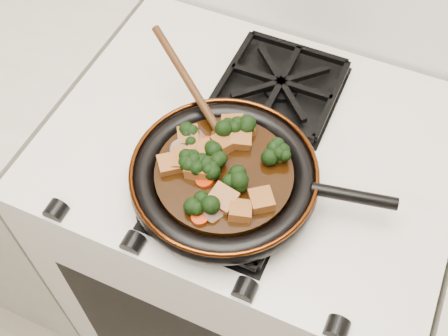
% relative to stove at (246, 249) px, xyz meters
% --- Properties ---
extents(stove, '(0.76, 0.60, 0.90)m').
position_rel_stove_xyz_m(stove, '(0.00, 0.00, 0.00)').
color(stove, silver).
rests_on(stove, ground).
extents(burner_grate_front, '(0.23, 0.23, 0.03)m').
position_rel_stove_xyz_m(burner_grate_front, '(0.00, -0.14, 0.46)').
color(burner_grate_front, black).
rests_on(burner_grate_front, stove).
extents(burner_grate_back, '(0.23, 0.23, 0.03)m').
position_rel_stove_xyz_m(burner_grate_back, '(0.00, 0.14, 0.46)').
color(burner_grate_back, black).
rests_on(burner_grate_back, stove).
extents(skillet, '(0.44, 0.32, 0.05)m').
position_rel_stove_xyz_m(skillet, '(-0.00, -0.12, 0.49)').
color(skillet, black).
rests_on(skillet, burner_grate_front).
extents(braising_sauce, '(0.23, 0.23, 0.02)m').
position_rel_stove_xyz_m(braising_sauce, '(-0.01, -0.12, 0.50)').
color(braising_sauce, black).
rests_on(braising_sauce, skillet).
extents(tofu_cube_0, '(0.05, 0.05, 0.02)m').
position_rel_stove_xyz_m(tofu_cube_0, '(0.07, -0.15, 0.52)').
color(tofu_cube_0, brown).
rests_on(tofu_cube_0, braising_sauce).
extents(tofu_cube_1, '(0.05, 0.05, 0.03)m').
position_rel_stove_xyz_m(tofu_cube_1, '(-0.03, -0.03, 0.52)').
color(tofu_cube_1, brown).
rests_on(tofu_cube_1, braising_sauce).
extents(tofu_cube_2, '(0.05, 0.05, 0.02)m').
position_rel_stove_xyz_m(tofu_cube_2, '(-0.06, -0.10, 0.52)').
color(tofu_cube_2, brown).
rests_on(tofu_cube_2, braising_sauce).
extents(tofu_cube_3, '(0.05, 0.05, 0.03)m').
position_rel_stove_xyz_m(tofu_cube_3, '(0.02, -0.18, 0.52)').
color(tofu_cube_3, brown).
rests_on(tofu_cube_3, braising_sauce).
extents(tofu_cube_4, '(0.05, 0.05, 0.03)m').
position_rel_stove_xyz_m(tofu_cube_4, '(-0.09, -0.09, 0.52)').
color(tofu_cube_4, brown).
rests_on(tofu_cube_4, braising_sauce).
extents(tofu_cube_5, '(0.05, 0.05, 0.02)m').
position_rel_stove_xyz_m(tofu_cube_5, '(-0.09, -0.15, 0.52)').
color(tofu_cube_5, brown).
rests_on(tofu_cube_5, braising_sauce).
extents(tofu_cube_6, '(0.05, 0.05, 0.03)m').
position_rel_stove_xyz_m(tofu_cube_6, '(0.05, -0.18, 0.52)').
color(tofu_cube_6, brown).
rests_on(tofu_cube_6, braising_sauce).
extents(tofu_cube_7, '(0.05, 0.05, 0.02)m').
position_rel_stove_xyz_m(tofu_cube_7, '(-0.01, -0.03, 0.52)').
color(tofu_cube_7, brown).
rests_on(tofu_cube_7, braising_sauce).
extents(tofu_cube_8, '(0.05, 0.06, 0.03)m').
position_rel_stove_xyz_m(tofu_cube_8, '(-0.03, -0.07, 0.52)').
color(tofu_cube_8, brown).
rests_on(tofu_cube_8, braising_sauce).
extents(tofu_cube_9, '(0.05, 0.05, 0.03)m').
position_rel_stove_xyz_m(tofu_cube_9, '(-0.04, -0.14, 0.52)').
color(tofu_cube_9, brown).
rests_on(tofu_cube_9, braising_sauce).
extents(tofu_cube_10, '(0.05, 0.05, 0.03)m').
position_rel_stove_xyz_m(tofu_cube_10, '(-0.07, -0.13, 0.52)').
color(tofu_cube_10, brown).
rests_on(tofu_cube_10, braising_sauce).
extents(tofu_cube_11, '(0.05, 0.05, 0.03)m').
position_rel_stove_xyz_m(tofu_cube_11, '(-0.01, -0.05, 0.52)').
color(tofu_cube_11, brown).
rests_on(tofu_cube_11, braising_sauce).
extents(broccoli_floret_0, '(0.07, 0.08, 0.07)m').
position_rel_stove_xyz_m(broccoli_floret_0, '(-0.06, -0.14, 0.52)').
color(broccoli_floret_0, black).
rests_on(broccoli_floret_0, braising_sauce).
extents(broccoli_floret_1, '(0.09, 0.08, 0.07)m').
position_rel_stove_xyz_m(broccoli_floret_1, '(-0.03, -0.13, 0.52)').
color(broccoli_floret_1, black).
rests_on(broccoli_floret_1, braising_sauce).
extents(broccoli_floret_2, '(0.09, 0.09, 0.07)m').
position_rel_stove_xyz_m(broccoli_floret_2, '(-0.01, -0.04, 0.52)').
color(broccoli_floret_2, black).
rests_on(broccoli_floret_2, braising_sauce).
extents(broccoli_floret_3, '(0.09, 0.09, 0.07)m').
position_rel_stove_xyz_m(broccoli_floret_3, '(-0.03, -0.05, 0.52)').
color(broccoli_floret_3, black).
rests_on(broccoli_floret_3, braising_sauce).
extents(broccoli_floret_4, '(0.08, 0.08, 0.06)m').
position_rel_stove_xyz_m(broccoli_floret_4, '(-0.09, -0.09, 0.52)').
color(broccoli_floret_4, black).
rests_on(broccoli_floret_4, braising_sauce).
extents(broccoli_floret_5, '(0.08, 0.08, 0.07)m').
position_rel_stove_xyz_m(broccoli_floret_5, '(-0.01, -0.20, 0.52)').
color(broccoli_floret_5, black).
rests_on(broccoli_floret_5, braising_sauce).
extents(broccoli_floret_6, '(0.09, 0.09, 0.07)m').
position_rel_stove_xyz_m(broccoli_floret_6, '(0.07, -0.06, 0.52)').
color(broccoli_floret_6, black).
rests_on(broccoli_floret_6, braising_sauce).
extents(broccoli_floret_7, '(0.09, 0.08, 0.06)m').
position_rel_stove_xyz_m(broccoli_floret_7, '(0.02, -0.13, 0.52)').
color(broccoli_floret_7, black).
rests_on(broccoli_floret_7, braising_sauce).
extents(broccoli_floret_8, '(0.07, 0.08, 0.06)m').
position_rel_stove_xyz_m(broccoli_floret_8, '(-0.03, -0.10, 0.52)').
color(broccoli_floret_8, black).
rests_on(broccoli_floret_8, braising_sauce).
extents(broccoli_floret_9, '(0.07, 0.06, 0.07)m').
position_rel_stove_xyz_m(broccoli_floret_9, '(-0.03, -0.14, 0.52)').
color(broccoli_floret_9, black).
rests_on(broccoli_floret_9, braising_sauce).
extents(carrot_coin_0, '(0.03, 0.03, 0.01)m').
position_rel_stove_xyz_m(carrot_coin_0, '(-0.00, -0.22, 0.51)').
color(carrot_coin_0, '#B72805').
rests_on(carrot_coin_0, braising_sauce).
extents(carrot_coin_1, '(0.03, 0.03, 0.02)m').
position_rel_stove_xyz_m(carrot_coin_1, '(-0.06, -0.14, 0.51)').
color(carrot_coin_1, '#B72805').
rests_on(carrot_coin_1, braising_sauce).
extents(carrot_coin_2, '(0.03, 0.03, 0.02)m').
position_rel_stove_xyz_m(carrot_coin_2, '(-0.05, -0.08, 0.51)').
color(carrot_coin_2, '#B72805').
rests_on(carrot_coin_2, braising_sauce).
extents(carrot_coin_3, '(0.03, 0.03, 0.02)m').
position_rel_stove_xyz_m(carrot_coin_3, '(-0.03, -0.15, 0.51)').
color(carrot_coin_3, '#B72805').
rests_on(carrot_coin_3, braising_sauce).
extents(carrot_coin_4, '(0.03, 0.03, 0.02)m').
position_rel_stove_xyz_m(carrot_coin_4, '(0.04, -0.18, 0.51)').
color(carrot_coin_4, '#B72805').
rests_on(carrot_coin_4, braising_sauce).
extents(mushroom_slice_0, '(0.05, 0.05, 0.03)m').
position_rel_stove_xyz_m(mushroom_slice_0, '(-0.08, -0.08, 0.52)').
color(mushroom_slice_0, '#7D6048').
rests_on(mushroom_slice_0, braising_sauce).
extents(mushroom_slice_1, '(0.05, 0.05, 0.03)m').
position_rel_stove_xyz_m(mushroom_slice_1, '(-0.09, -0.12, 0.52)').
color(mushroom_slice_1, '#7D6048').
rests_on(mushroom_slice_1, braising_sauce).
extents(mushroom_slice_2, '(0.04, 0.04, 0.03)m').
position_rel_stove_xyz_m(mushroom_slice_2, '(0.01, -0.20, 0.52)').
color(mushroom_slice_2, '#7D6048').
rests_on(mushroom_slice_2, braising_sauce).
extents(wooden_spoon, '(0.14, 0.11, 0.25)m').
position_rel_stove_xyz_m(wooden_spoon, '(-0.09, -0.02, 0.53)').
color(wooden_spoon, '#41220D').
rests_on(wooden_spoon, braising_sauce).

